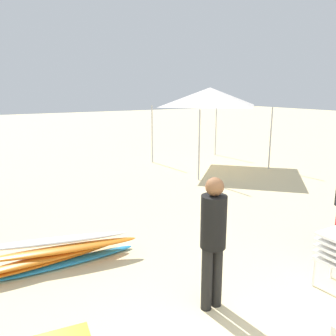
{
  "coord_description": "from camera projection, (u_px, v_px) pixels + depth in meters",
  "views": [
    {
      "loc": [
        -1.97,
        -1.89,
        2.75
      ],
      "look_at": [
        1.37,
        3.78,
        1.24
      ],
      "focal_mm": 36.76,
      "sensor_mm": 36.0,
      "label": 1
    }
  ],
  "objects": [
    {
      "name": "surfboard_pile",
      "position": [
        59.0,
        253.0,
        5.47
      ],
      "size": [
        2.56,
        0.98,
        0.4
      ],
      "color": "#268CCC",
      "rests_on": "ground"
    },
    {
      "name": "popup_canopy",
      "position": [
        210.0,
        97.0,
        12.17
      ],
      "size": [
        3.1,
        3.1,
        2.81
      ],
      "color": "#B2B2B7",
      "rests_on": "ground"
    },
    {
      "name": "lifeguard_near_center",
      "position": [
        213.0,
        235.0,
        4.24
      ],
      "size": [
        0.32,
        0.32,
        1.73
      ],
      "color": "black",
      "rests_on": "ground"
    }
  ]
}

